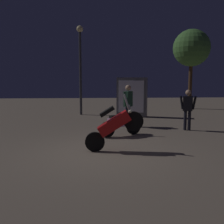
{
  "coord_description": "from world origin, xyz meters",
  "views": [
    {
      "loc": [
        -0.13,
        -7.15,
        2.09
      ],
      "look_at": [
        0.39,
        1.17,
        1.0
      ],
      "focal_mm": 42.29,
      "sensor_mm": 36.0,
      "label": 1
    }
  ],
  "objects_px": {
    "motorcycle_pink_parked_left": "(121,124)",
    "motorcycle_red_foreground": "(114,126)",
    "kiosk_billboard": "(132,97)",
    "person_bystander_far": "(128,102)",
    "streetlamp_near": "(80,59)",
    "person_rider_beside": "(188,106)"
  },
  "relations": [
    {
      "from": "person_bystander_far",
      "to": "streetlamp_near",
      "type": "relative_size",
      "value": 0.36
    },
    {
      "from": "motorcycle_pink_parked_left",
      "to": "person_rider_beside",
      "type": "distance_m",
      "value": 2.92
    },
    {
      "from": "streetlamp_near",
      "to": "kiosk_billboard",
      "type": "xyz_separation_m",
      "value": [
        2.79,
        -0.85,
        -2.07
      ]
    },
    {
      "from": "motorcycle_pink_parked_left",
      "to": "motorcycle_red_foreground",
      "type": "bearing_deg",
      "value": -125.82
    },
    {
      "from": "person_rider_beside",
      "to": "person_bystander_far",
      "type": "xyz_separation_m",
      "value": [
        -2.26,
        0.97,
        0.12
      ]
    },
    {
      "from": "motorcycle_pink_parked_left",
      "to": "kiosk_billboard",
      "type": "distance_m",
      "value": 4.92
    },
    {
      "from": "person_rider_beside",
      "to": "kiosk_billboard",
      "type": "xyz_separation_m",
      "value": [
        -1.69,
        3.91,
        0.09
      ]
    },
    {
      "from": "motorcycle_pink_parked_left",
      "to": "person_rider_beside",
      "type": "bearing_deg",
      "value": -7.77
    },
    {
      "from": "person_bystander_far",
      "to": "streetlamp_near",
      "type": "distance_m",
      "value": 4.85
    },
    {
      "from": "motorcycle_pink_parked_left",
      "to": "kiosk_billboard",
      "type": "xyz_separation_m",
      "value": [
        1.06,
        4.76,
        0.61
      ]
    },
    {
      "from": "streetlamp_near",
      "to": "kiosk_billboard",
      "type": "bearing_deg",
      "value": -16.96
    },
    {
      "from": "person_rider_beside",
      "to": "streetlamp_near",
      "type": "relative_size",
      "value": 0.33
    },
    {
      "from": "motorcycle_red_foreground",
      "to": "person_rider_beside",
      "type": "distance_m",
      "value": 4.22
    },
    {
      "from": "person_bystander_far",
      "to": "streetlamp_near",
      "type": "bearing_deg",
      "value": -19.18
    },
    {
      "from": "motorcycle_red_foreground",
      "to": "kiosk_billboard",
      "type": "distance_m",
      "value": 6.9
    },
    {
      "from": "motorcycle_red_foreground",
      "to": "streetlamp_near",
      "type": "height_order",
      "value": "streetlamp_near"
    },
    {
      "from": "streetlamp_near",
      "to": "motorcycle_pink_parked_left",
      "type": "bearing_deg",
      "value": -72.87
    },
    {
      "from": "motorcycle_pink_parked_left",
      "to": "streetlamp_near",
      "type": "relative_size",
      "value": 0.32
    },
    {
      "from": "motorcycle_red_foreground",
      "to": "motorcycle_pink_parked_left",
      "type": "xyz_separation_m",
      "value": [
        0.38,
        1.98,
        -0.31
      ]
    },
    {
      "from": "person_rider_beside",
      "to": "person_bystander_far",
      "type": "distance_m",
      "value": 2.46
    },
    {
      "from": "motorcycle_pink_parked_left",
      "to": "person_bystander_far",
      "type": "height_order",
      "value": "person_bystander_far"
    },
    {
      "from": "person_bystander_far",
      "to": "kiosk_billboard",
      "type": "height_order",
      "value": "kiosk_billboard"
    }
  ]
}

